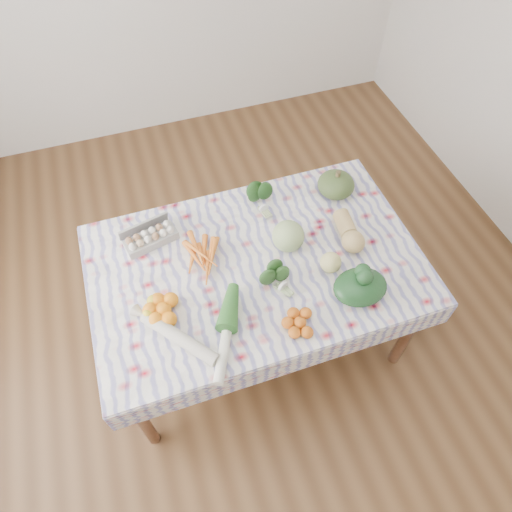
{
  "coord_description": "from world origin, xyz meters",
  "views": [
    {
      "loc": [
        -0.42,
        -1.26,
        2.63
      ],
      "look_at": [
        0.0,
        0.0,
        0.82
      ],
      "focal_mm": 32.0,
      "sensor_mm": 36.0,
      "label": 1
    }
  ],
  "objects_px": {
    "egg_carton": "(151,238)",
    "kabocha_squash": "(336,185)",
    "butternut_squash": "(349,231)",
    "grapefruit": "(331,262)",
    "cabbage": "(288,236)",
    "dining_table": "(256,272)"
  },
  "relations": [
    {
      "from": "butternut_squash",
      "to": "grapefruit",
      "type": "relative_size",
      "value": 2.41
    },
    {
      "from": "cabbage",
      "to": "grapefruit",
      "type": "relative_size",
      "value": 1.56
    },
    {
      "from": "egg_carton",
      "to": "kabocha_squash",
      "type": "relative_size",
      "value": 1.33
    },
    {
      "from": "cabbage",
      "to": "butternut_squash",
      "type": "xyz_separation_m",
      "value": [
        0.32,
        -0.05,
        -0.02
      ]
    },
    {
      "from": "egg_carton",
      "to": "cabbage",
      "type": "xyz_separation_m",
      "value": [
        0.66,
        -0.24,
        0.05
      ]
    },
    {
      "from": "cabbage",
      "to": "butternut_squash",
      "type": "distance_m",
      "value": 0.32
    },
    {
      "from": "cabbage",
      "to": "grapefruit",
      "type": "bearing_deg",
      "value": -53.36
    },
    {
      "from": "egg_carton",
      "to": "kabocha_squash",
      "type": "height_order",
      "value": "kabocha_squash"
    },
    {
      "from": "dining_table",
      "to": "grapefruit",
      "type": "bearing_deg",
      "value": -24.11
    },
    {
      "from": "egg_carton",
      "to": "cabbage",
      "type": "distance_m",
      "value": 0.7
    },
    {
      "from": "kabocha_squash",
      "to": "butternut_squash",
      "type": "relative_size",
      "value": 0.81
    },
    {
      "from": "kabocha_squash",
      "to": "cabbage",
      "type": "relative_size",
      "value": 1.25
    },
    {
      "from": "dining_table",
      "to": "egg_carton",
      "type": "relative_size",
      "value": 5.87
    },
    {
      "from": "grapefruit",
      "to": "egg_carton",
      "type": "bearing_deg",
      "value": 151.2
    },
    {
      "from": "butternut_squash",
      "to": "grapefruit",
      "type": "xyz_separation_m",
      "value": [
        -0.17,
        -0.15,
        -0.01
      ]
    },
    {
      "from": "dining_table",
      "to": "cabbage",
      "type": "height_order",
      "value": "cabbage"
    },
    {
      "from": "dining_table",
      "to": "cabbage",
      "type": "distance_m",
      "value": 0.25
    },
    {
      "from": "cabbage",
      "to": "butternut_squash",
      "type": "height_order",
      "value": "cabbage"
    },
    {
      "from": "kabocha_squash",
      "to": "grapefruit",
      "type": "height_order",
      "value": "kabocha_squash"
    },
    {
      "from": "dining_table",
      "to": "butternut_squash",
      "type": "bearing_deg",
      "value": -0.01
    },
    {
      "from": "cabbage",
      "to": "kabocha_squash",
      "type": "bearing_deg",
      "value": 34.69
    },
    {
      "from": "kabocha_squash",
      "to": "cabbage",
      "type": "height_order",
      "value": "cabbage"
    }
  ]
}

